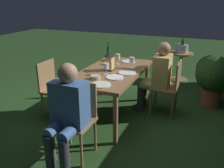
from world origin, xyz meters
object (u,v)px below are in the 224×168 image
green_bottle_on_table (109,52)px  potted_plant_by_hedge (209,71)px  side_table (181,62)px  plate_b (128,62)px  plate_a (127,73)px  wine_glass_a (132,60)px  chair_side_left_b (54,86)px  ice_bucket (182,48)px  dining_table (112,74)px  chair_head_far (77,116)px  lantern_centerpiece (110,61)px  bowl_salad (107,59)px  bowl_bread (95,77)px  wine_glass_b (118,57)px  bowl_olives (74,81)px  wine_glass_c (106,67)px  chair_side_right_a (170,85)px  plate_c (115,77)px  potted_plant_corner (214,77)px  person_in_mustard (158,74)px  plate_d (101,85)px  person_in_blue (67,111)px

green_bottle_on_table → potted_plant_by_hedge: 2.02m
side_table → potted_plant_by_hedge: bearing=52.9°
plate_b → plate_a: bearing=17.4°
wine_glass_a → side_table: (-1.87, 0.53, -0.44)m
chair_side_left_b → potted_plant_by_hedge: chair_side_left_b is taller
side_table → ice_bucket: bearing=90.0°
side_table → dining_table: bearing=-19.7°
dining_table → chair_side_left_b: 0.92m
green_bottle_on_table → ice_bucket: size_ratio=0.84×
chair_head_far → lantern_centerpiece: (-1.06, -0.04, 0.40)m
dining_table → chair_side_left_b: chair_side_left_b is taller
bowl_salad → wine_glass_a: bearing=64.5°
wine_glass_a → bowl_bread: wine_glass_a is taller
chair_side_left_b → wine_glass_b: 1.12m
bowl_olives → ice_bucket: bearing=160.4°
wine_glass_a → wine_glass_c: (0.47, -0.23, 0.00)m
chair_side_right_a → plate_c: 0.97m
chair_head_far → potted_plant_corner: bearing=144.4°
chair_side_left_b → potted_plant_by_hedge: bearing=132.8°
lantern_centerpiece → bowl_salad: size_ratio=1.99×
person_in_mustard → bowl_olives: size_ratio=7.56×
chair_side_left_b → potted_plant_by_hedge: size_ratio=1.21×
plate_d → potted_plant_corner: potted_plant_corner is taller
lantern_centerpiece → plate_a: 0.33m
wine_glass_a → plate_d: size_ratio=0.67×
person_in_mustard → green_bottle_on_table: person_in_mustard is taller
ice_bucket → dining_table: bearing=-19.7°
plate_d → ice_bucket: 2.84m
ice_bucket → potted_plant_by_hedge: size_ratio=0.48×
person_in_mustard → lantern_centerpiece: (0.37, -0.66, 0.24)m
wine_glass_a → plate_c: wine_glass_a is taller
ice_bucket → lantern_centerpiece: bearing=-20.6°
wine_glass_c → plate_a: (-0.17, 0.26, -0.11)m
dining_table → person_in_blue: 1.26m
chair_side_left_b → potted_plant_corner: bearing=120.4°
potted_plant_by_hedge → bowl_salad: bearing=-54.9°
plate_c → plate_d: bearing=-9.3°
bowl_olives → side_table: size_ratio=0.24×
dining_table → plate_c: bearing=28.6°
chair_side_right_a → wine_glass_c: bearing=-54.4°
wine_glass_c → plate_c: 0.22m
plate_b → bowl_bread: bearing=-7.1°
ice_bucket → plate_c: bearing=-13.7°
bowl_salad → ice_bucket: ice_bucket is taller
plate_d → green_bottle_on_table: bearing=-160.6°
wine_glass_b → side_table: wine_glass_b is taller
chair_side_right_a → plate_c: (0.68, -0.65, 0.26)m
wine_glass_c → potted_plant_by_hedge: (-1.88, 1.37, -0.43)m
green_bottle_on_table → wine_glass_a: bearing=51.7°
ice_bucket → potted_plant_corner: bearing=30.7°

